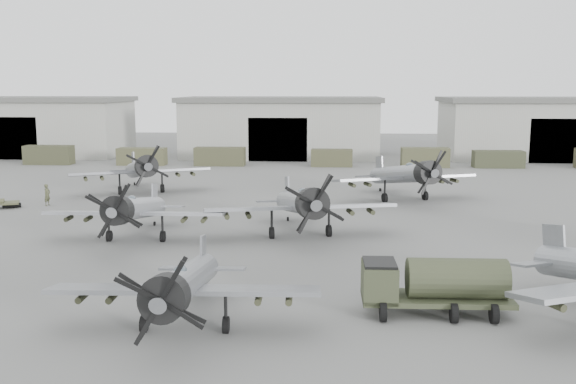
% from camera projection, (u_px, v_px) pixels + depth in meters
% --- Properties ---
extents(ground, '(220.00, 220.00, 0.00)m').
position_uv_depth(ground, '(199.00, 280.00, 34.27)').
color(ground, '#595957').
rests_on(ground, ground).
extents(hangar_left, '(29.00, 14.80, 8.70)m').
position_uv_depth(hangar_left, '(31.00, 126.00, 96.86)').
color(hangar_left, '#A6A59B').
rests_on(hangar_left, ground).
extents(hangar_center, '(29.00, 14.80, 8.70)m').
position_uv_depth(hangar_center, '(281.00, 127.00, 94.59)').
color(hangar_center, '#A6A59B').
rests_on(hangar_center, ground).
extents(hangar_right, '(29.00, 14.80, 8.70)m').
position_uv_depth(hangar_right, '(544.00, 128.00, 92.31)').
color(hangar_right, '#A6A59B').
rests_on(hangar_right, ground).
extents(support_truck_1, '(6.29, 2.20, 2.50)m').
position_uv_depth(support_truck_1, '(49.00, 155.00, 85.12)').
color(support_truck_1, '#3A3B26').
rests_on(support_truck_1, ground).
extents(support_truck_2, '(6.32, 2.20, 2.25)m').
position_uv_depth(support_truck_2, '(142.00, 156.00, 84.38)').
color(support_truck_2, '#47472F').
rests_on(support_truck_2, ground).
extents(support_truck_3, '(6.56, 2.20, 2.38)m').
position_uv_depth(support_truck_3, '(220.00, 156.00, 83.75)').
color(support_truck_3, '#40402A').
rests_on(support_truck_3, ground).
extents(support_truck_4, '(5.32, 2.20, 2.20)m').
position_uv_depth(support_truck_4, '(332.00, 158.00, 82.89)').
color(support_truck_4, '#41422B').
rests_on(support_truck_4, ground).
extents(support_truck_5, '(6.03, 2.20, 2.50)m').
position_uv_depth(support_truck_5, '(425.00, 157.00, 82.15)').
color(support_truck_5, '#45462E').
rests_on(support_truck_5, ground).
extents(support_truck_6, '(6.30, 2.20, 2.16)m').
position_uv_depth(support_truck_6, '(498.00, 159.00, 81.62)').
color(support_truck_6, '#363A25').
rests_on(support_truck_6, ground).
extents(aircraft_near_1, '(11.46, 10.31, 4.59)m').
position_uv_depth(aircraft_near_1, '(183.00, 285.00, 26.53)').
color(aircraft_near_1, gray).
rests_on(aircraft_near_1, ground).
extents(aircraft_mid_1, '(11.95, 10.75, 4.80)m').
position_uv_depth(aircraft_mid_1, '(134.00, 209.00, 42.32)').
color(aircraft_mid_1, '#A0A2A8').
rests_on(aircraft_mid_1, ground).
extents(aircraft_mid_2, '(13.26, 11.94, 5.27)m').
position_uv_depth(aircraft_mid_2, '(301.00, 203.00, 43.42)').
color(aircraft_mid_2, gray).
rests_on(aircraft_mid_2, ground).
extents(aircraft_far_0, '(13.08, 11.85, 5.34)m').
position_uv_depth(aircraft_far_0, '(141.00, 169.00, 61.45)').
color(aircraft_far_0, gray).
rests_on(aircraft_far_0, ground).
extents(aircraft_far_1, '(13.20, 11.89, 5.31)m').
position_uv_depth(aircraft_far_1, '(406.00, 175.00, 57.42)').
color(aircraft_far_1, gray).
rests_on(aircraft_far_1, ground).
extents(fuel_tanker, '(6.74, 3.12, 2.59)m').
position_uv_depth(fuel_tanker, '(435.00, 282.00, 28.90)').
color(fuel_tanker, '#373C27').
rests_on(fuel_tanker, ground).
extents(ground_crew, '(0.60, 0.77, 1.88)m').
position_uv_depth(ground_crew, '(47.00, 195.00, 55.50)').
color(ground_crew, '#42452D').
rests_on(ground_crew, ground).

